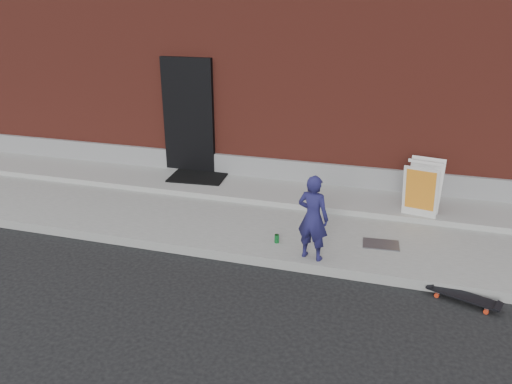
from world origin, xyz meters
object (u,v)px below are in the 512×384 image
(pizza_sign, at_px, (422,188))
(soda_can, at_px, (277,239))
(child, at_px, (313,218))
(skateboard, at_px, (463,296))

(pizza_sign, height_order, soda_can, pizza_sign)
(child, distance_m, pizza_sign, 2.31)
(skateboard, distance_m, pizza_sign, 2.26)
(child, bearing_deg, skateboard, -175.39)
(child, bearing_deg, soda_can, -14.00)
(skateboard, height_order, soda_can, soda_can)
(pizza_sign, bearing_deg, skateboard, -75.54)
(pizza_sign, distance_m, soda_can, 2.57)
(child, height_order, pizza_sign, child)
(soda_can, bearing_deg, child, -27.67)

